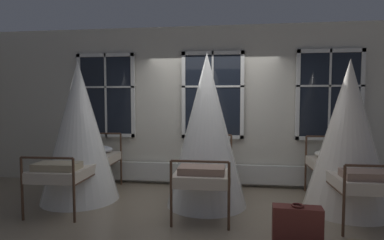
% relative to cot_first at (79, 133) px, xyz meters
% --- Properties ---
extents(ground, '(21.18, 21.18, 0.00)m').
position_rel_cot_first_xyz_m(ground, '(2.15, -0.06, -1.12)').
color(ground, gray).
extents(back_wall_with_windows, '(9.92, 0.10, 3.10)m').
position_rel_cot_first_xyz_m(back_wall_with_windows, '(2.15, 1.25, 0.43)').
color(back_wall_with_windows, beige).
rests_on(back_wall_with_windows, ground).
extents(window_bank, '(5.49, 0.10, 2.54)m').
position_rel_cot_first_xyz_m(window_bank, '(2.15, 1.13, -0.09)').
color(window_bank, black).
rests_on(window_bank, ground).
extents(cot_first, '(1.27, 1.99, 2.32)m').
position_rel_cot_first_xyz_m(cot_first, '(0.00, 0.00, 0.00)').
color(cot_first, '#4C3323').
rests_on(cot_first, ground).
extents(cot_second, '(1.27, 1.98, 2.42)m').
position_rel_cot_first_xyz_m(cot_second, '(2.13, 0.03, 0.05)').
color(cot_second, '#4C3323').
rests_on(cot_second, ground).
extents(cot_third, '(1.27, 1.99, 2.29)m').
position_rel_cot_first_xyz_m(cot_third, '(4.26, 0.02, -0.02)').
color(cot_third, '#4C3323').
rests_on(cot_third, ground).
extents(suitcase_dark, '(0.57, 0.25, 0.47)m').
position_rel_cot_first_xyz_m(suitcase_dark, '(3.29, -1.22, -0.90)').
color(suitcase_dark, '#5B231E').
rests_on(suitcase_dark, ground).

